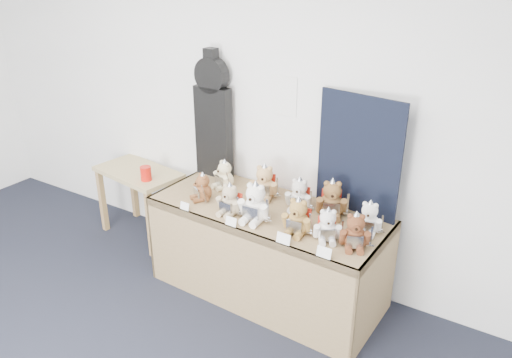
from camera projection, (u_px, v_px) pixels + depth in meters
The scene contains 21 objects.
room_shell at pixel (284, 96), 3.74m from camera, with size 6.00×6.00×6.00m.
display_table at pixel (262, 232), 3.70m from camera, with size 1.80×0.80×0.74m.
side_table at pixel (139, 183), 4.58m from camera, with size 0.86×0.56×0.67m.
guitar_case at pixel (213, 116), 4.05m from camera, with size 0.33×0.11×1.06m.
navy_board at pixel (358, 156), 3.49m from camera, with size 0.65×0.02×0.87m, color black.
red_cup at pixel (146, 173), 4.31m from camera, with size 0.09×0.09×0.13m, color red.
teddy_front_far_left at pixel (202, 188), 3.80m from camera, with size 0.19×0.19×0.24m.
teddy_front_left at pixel (230, 201), 3.58m from camera, with size 0.21×0.18×0.26m.
teddy_front_centre at pixel (255, 204), 3.48m from camera, with size 0.27×0.22×0.32m.
teddy_front_right at pixel (298, 218), 3.33m from camera, with size 0.24×0.20×0.29m.
teddy_front_far_right at pixel (327, 226), 3.25m from camera, with size 0.21×0.20×0.25m.
teddy_front_end at pixel (355, 232), 3.16m from camera, with size 0.23×0.22×0.27m.
teddy_back_left at pixel (224, 176), 3.99m from camera, with size 0.21×0.20×0.26m.
teddy_back_centre_left at pixel (264, 183), 3.82m from camera, with size 0.25×0.23×0.30m.
teddy_back_centre_right at pixel (299, 195), 3.65m from camera, with size 0.23×0.20×0.27m.
teddy_back_right at pixel (332, 200), 3.55m from camera, with size 0.26×0.24×0.31m.
teddy_back_end at pixel (369, 219), 3.34m from camera, with size 0.21×0.18×0.26m.
entry_card_a at pixel (185, 206), 3.66m from camera, with size 0.08×0.00×0.06m, color white.
entry_card_b at pixel (231, 221), 3.44m from camera, with size 0.09×0.00×0.06m, color white.
entry_card_c at pixel (283, 239), 3.23m from camera, with size 0.10×0.00×0.07m, color white.
entry_card_d at pixel (324, 252), 3.08m from camera, with size 0.10×0.00×0.07m, color white.
Camera 1 is at (2.22, -0.73, 2.46)m, focal length 35.00 mm.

